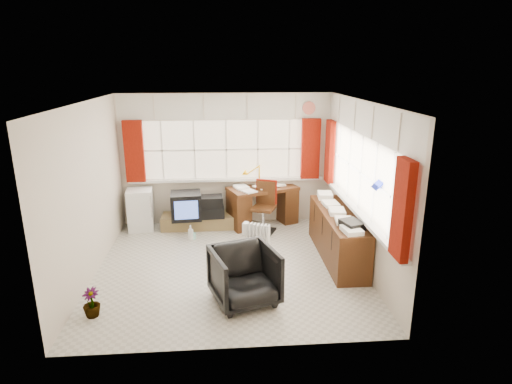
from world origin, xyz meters
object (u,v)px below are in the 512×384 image
desk_lamp (259,172)px  office_chair (244,276)px  desk (263,204)px  radiator (258,244)px  task_chair (265,204)px  credenza (337,234)px  crt_tv (186,206)px  mini_fridge (141,210)px  tv_bench (199,221)px

desk_lamp → office_chair: desk_lamp is taller
desk → radiator: 1.56m
office_chair → task_chair: bearing=60.9°
desk_lamp → radiator: (-0.14, -1.43, -0.83)m
office_chair → radiator: 1.33m
credenza → crt_tv: bearing=151.9°
desk → office_chair: bearing=-100.0°
desk → mini_fridge: desk is taller
office_chair → credenza: 1.98m
office_chair → crt_tv: size_ratio=1.38×
mini_fridge → desk: bearing=2.4°
credenza → radiator: bearing=177.1°
office_chair → mini_fridge: bearing=106.0°
task_chair → radiator: size_ratio=1.65×
credenza → tv_bench: (-2.28, 1.52, -0.27)m
desk → task_chair: (0.01, -0.34, 0.09)m
desk_lamp → crt_tv: desk_lamp is taller
task_chair → office_chair: size_ratio=1.19×
credenza → crt_tv: 2.83m
radiator → credenza: credenza is taller
desk → crt_tv: size_ratio=2.45×
radiator → tv_bench: size_ratio=0.42×
credenza → desk: bearing=123.3°
task_chair → crt_tv: 1.46m
office_chair → radiator: size_ratio=1.39×
task_chair → radiator: 1.25m
task_chair → mini_fridge: 2.34m
tv_bench → office_chair: bearing=-75.2°
radiator → mini_fridge: bearing=145.5°
office_chair → mini_fridge: mini_fridge is taller
office_chair → tv_bench: (-0.73, 2.75, -0.24)m
desk_lamp → tv_bench: bearing=178.6°
office_chair → crt_tv: 2.73m
credenza → mini_fridge: 3.68m
office_chair → crt_tv: crt_tv is taller
radiator → crt_tv: size_ratio=1.00×
crt_tv → desk_lamp: bearing=6.7°
task_chair → mini_fridge: (-2.32, 0.24, -0.12)m
desk → task_chair: task_chair is taller
office_chair → tv_bench: 2.86m
crt_tv → mini_fridge: 0.89m
desk_lamp → task_chair: bearing=-69.2°
office_chair → desk: bearing=62.4°
tv_bench → desk: bearing=3.7°
tv_bench → crt_tv: size_ratio=2.39×
desk → desk_lamp: bearing=-124.0°
task_chair → crt_tv: size_ratio=1.64×
credenza → tv_bench: 2.75m
desk → mini_fridge: size_ratio=1.85×
mini_fridge → tv_bench: bearing=0.9°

